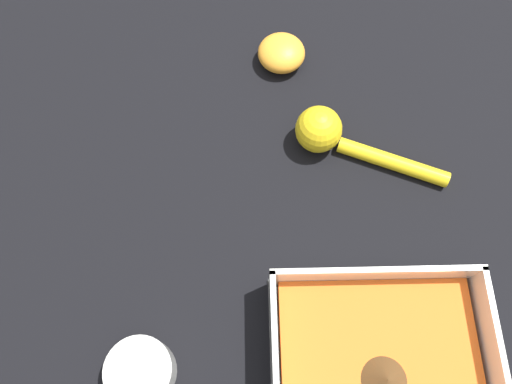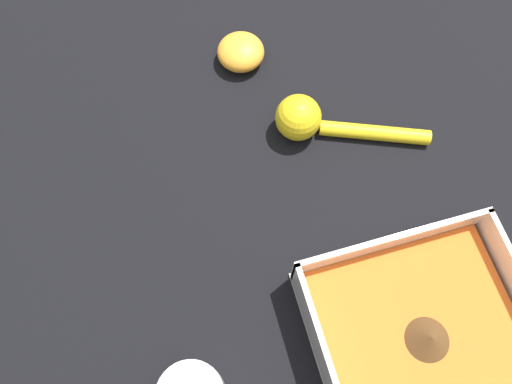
# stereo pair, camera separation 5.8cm
# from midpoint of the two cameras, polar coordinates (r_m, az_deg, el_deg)

# --- Properties ---
(ground_plane) EXTENTS (4.00, 4.00, 0.00)m
(ground_plane) POSITION_cam_midpoint_polar(r_m,az_deg,el_deg) (0.58, 12.48, -20.87)
(ground_plane) COLOR black
(spice_bowl) EXTENTS (0.07, 0.07, 0.04)m
(spice_bowl) POSITION_cam_midpoint_polar(r_m,az_deg,el_deg) (0.56, -9.98, -19.93)
(spice_bowl) COLOR silver
(spice_bowl) RESTS_ON ground_plane
(lemon_squeezer) EXTENTS (0.19, 0.10, 0.06)m
(lemon_squeezer) POSITION_cam_midpoint_polar(r_m,az_deg,el_deg) (0.64, 11.52, 5.97)
(lemon_squeezer) COLOR yellow
(lemon_squeezer) RESTS_ON ground_plane
(lemon_half) EXTENTS (0.06, 0.06, 0.04)m
(lemon_half) POSITION_cam_midpoint_polar(r_m,az_deg,el_deg) (0.71, 5.34, 15.30)
(lemon_half) COLOR orange
(lemon_half) RESTS_ON ground_plane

